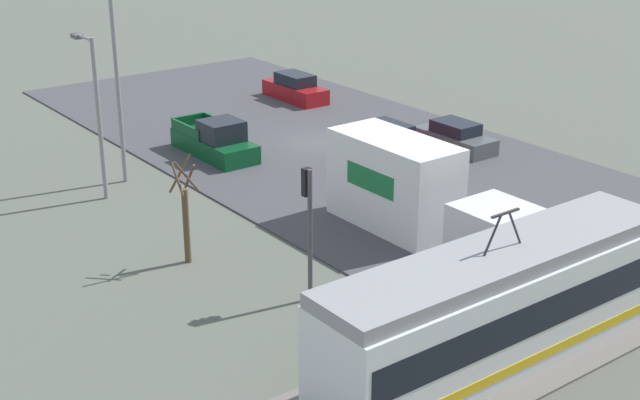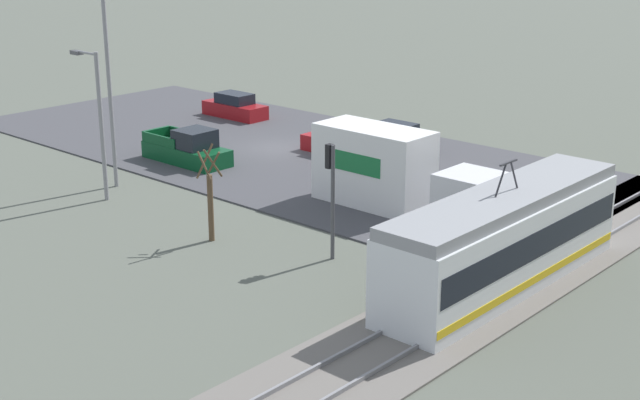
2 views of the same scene
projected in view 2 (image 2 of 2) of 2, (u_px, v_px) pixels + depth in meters
The scene contains 13 objects.
ground_plane at pixel (276, 149), 51.61m from camera, with size 320.00×320.00×0.00m, color #565B51.
road_surface at pixel (276, 149), 51.60m from camera, with size 17.17×39.69×0.08m.
rail_bed at pixel (605, 226), 38.77m from camera, with size 66.61×4.40×0.22m.
light_rail_tram at pixel (503, 240), 32.12m from camera, with size 12.26×2.81×4.66m.
box_truck at pixel (396, 174), 40.45m from camera, with size 2.55×9.44×3.63m.
pickup_truck at pixel (188, 149), 48.45m from camera, with size 2.03×5.35×1.92m.
sedan_car_0 at pixel (396, 137), 51.68m from camera, with size 1.81×4.37×1.42m.
sedan_car_1 at pixel (235, 107), 59.29m from camera, with size 1.75×4.69×1.61m.
sedan_car_2 at pixel (340, 142), 50.22m from camera, with size 1.84×4.50×1.58m.
traffic_light_pole at pixel (331, 185), 34.40m from camera, with size 0.28×0.47×4.64m.
street_tree at pixel (210, 198), 36.68m from camera, with size 0.97×0.81×4.07m.
street_lamp_near_crossing at pixel (107, 80), 43.11m from camera, with size 0.36×1.95×9.44m.
street_lamp_mid_block at pixel (98, 114), 41.42m from camera, with size 0.36×1.95×7.05m.
Camera 2 is at (35.46, 35.37, 13.04)m, focal length 50.00 mm.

